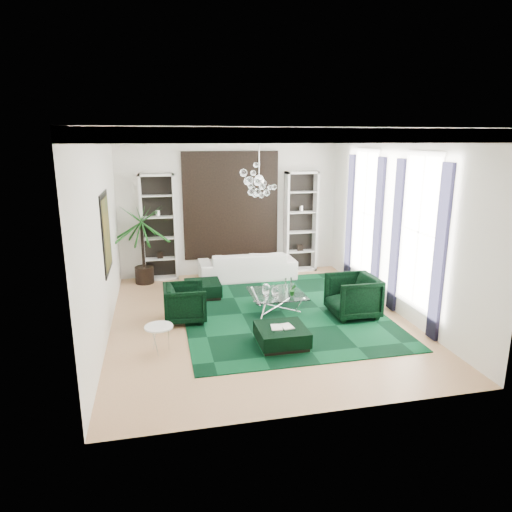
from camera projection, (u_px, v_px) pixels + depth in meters
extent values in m
cube|color=tan|center=(259.00, 319.00, 9.57)|extent=(6.00, 7.00, 0.02)
cube|color=white|center=(259.00, 131.00, 8.62)|extent=(6.00, 7.00, 0.02)
cube|color=white|center=(231.00, 205.00, 12.41)|extent=(6.00, 0.02, 3.80)
cube|color=white|center=(320.00, 282.00, 5.77)|extent=(6.00, 0.02, 3.80)
cube|color=white|center=(101.00, 236.00, 8.47)|extent=(0.02, 7.00, 3.80)
cube|color=white|center=(396.00, 224.00, 9.72)|extent=(0.02, 7.00, 3.80)
cylinder|color=white|center=(256.00, 133.00, 8.91)|extent=(0.90, 0.90, 0.05)
cube|color=black|center=(231.00, 206.00, 12.37)|extent=(2.50, 0.06, 2.80)
cube|color=black|center=(107.00, 233.00, 9.06)|extent=(0.04, 1.30, 1.60)
cube|color=white|center=(419.00, 232.00, 8.86)|extent=(0.03, 1.10, 2.90)
cube|color=black|center=(440.00, 254.00, 8.18)|extent=(0.07, 0.30, 3.25)
cube|color=black|center=(396.00, 237.00, 9.66)|extent=(0.07, 0.30, 3.25)
cube|color=white|center=(365.00, 213.00, 11.13)|extent=(0.03, 1.10, 2.90)
cube|color=black|center=(378.00, 229.00, 10.45)|extent=(0.07, 0.30, 3.25)
cube|color=black|center=(350.00, 218.00, 11.93)|extent=(0.07, 0.30, 3.25)
cube|color=black|center=(281.00, 311.00, 9.97)|extent=(4.20, 5.00, 0.02)
imported|color=white|center=(247.00, 265.00, 12.22)|extent=(2.55, 1.00, 0.74)
imported|color=black|center=(185.00, 303.00, 9.36)|extent=(0.85, 0.83, 0.77)
imported|color=black|center=(353.00, 296.00, 9.61)|extent=(0.98, 0.95, 0.89)
cube|color=black|center=(203.00, 290.00, 10.84)|extent=(0.83, 0.83, 0.37)
cube|color=black|center=(282.00, 336.00, 8.29)|extent=(0.88, 0.88, 0.35)
cube|color=white|center=(282.00, 327.00, 8.24)|extent=(0.40, 0.27, 0.03)
cylinder|color=white|center=(160.00, 339.00, 8.01)|extent=(0.50, 0.50, 0.48)
imported|color=#145116|center=(293.00, 290.00, 9.75)|extent=(0.14, 0.11, 0.25)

